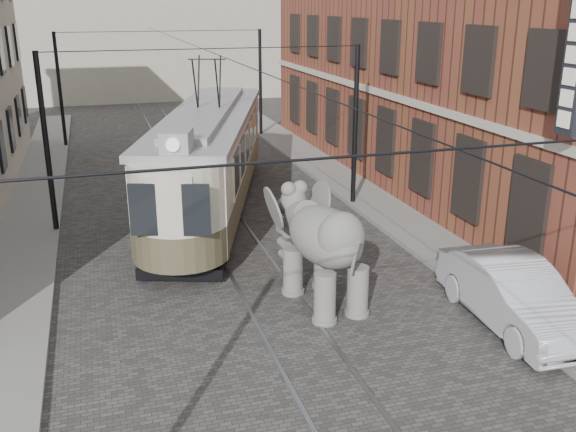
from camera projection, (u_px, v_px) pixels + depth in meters
name	position (u px, v px, depth m)	size (l,w,h in m)	color
ground	(261.00, 283.00, 17.93)	(120.00, 120.00, 0.00)	#464341
tram_rails	(261.00, 283.00, 17.92)	(1.54, 80.00, 0.02)	slate
sidewalk_right	(452.00, 257.00, 19.55)	(2.00, 60.00, 0.15)	slate
sidewalk_left	(10.00, 311.00, 16.11)	(2.00, 60.00, 0.15)	slate
brick_building	(457.00, 37.00, 27.23)	(8.00, 26.00, 12.00)	brown
distant_block	(135.00, 7.00, 52.02)	(28.00, 10.00, 14.00)	#A29886
catenary	(216.00, 142.00, 21.46)	(11.00, 30.20, 6.00)	black
tram	(210.00, 136.00, 23.56)	(2.89, 14.03, 5.57)	beige
elephant	(325.00, 252.00, 16.27)	(2.58, 4.67, 2.86)	slate
parked_car	(513.00, 294.00, 15.40)	(1.71, 4.86, 1.60)	#A9A9AE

